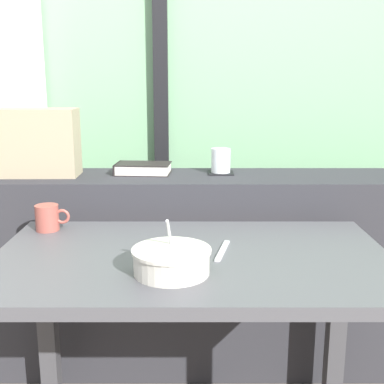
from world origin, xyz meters
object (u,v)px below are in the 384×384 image
object	(u,v)px
closed_book	(145,168)
throw_pillow	(39,143)
coaster_square	(223,173)
juice_glass	(223,162)
fork_utensil	(225,251)
ceramic_mug	(50,217)
soup_bowl	(174,261)
breakfast_table	(194,290)

from	to	relation	value
closed_book	throw_pillow	xyz separation A→B (m)	(-0.41, -0.04, 0.11)
coaster_square	throw_pillow	size ratio (longest dim) A/B	0.31
juice_glass	closed_book	world-z (taller)	juice_glass
fork_utensil	ceramic_mug	size ratio (longest dim) A/B	1.50
closed_book	throw_pillow	size ratio (longest dim) A/B	0.71
coaster_square	soup_bowl	xyz separation A→B (m)	(-0.17, -0.76, -0.09)
throw_pillow	closed_book	bearing A→B (deg)	6.09
throw_pillow	soup_bowl	bearing A→B (deg)	-52.21
throw_pillow	fork_utensil	distance (m)	0.92
throw_pillow	soup_bowl	distance (m)	0.92
closed_book	ceramic_mug	xyz separation A→B (m)	(-0.28, -0.39, -0.09)
coaster_square	juice_glass	bearing A→B (deg)	0.00
breakfast_table	soup_bowl	world-z (taller)	soup_bowl
juice_glass	soup_bowl	world-z (taller)	juice_glass
coaster_square	ceramic_mug	size ratio (longest dim) A/B	0.88
throw_pillow	breakfast_table	bearing A→B (deg)	-43.60
juice_glass	soup_bowl	xyz separation A→B (m)	(-0.17, -0.76, -0.13)
coaster_square	fork_utensil	distance (m)	0.61
breakfast_table	closed_book	size ratio (longest dim) A/B	5.00
coaster_square	fork_utensil	bearing A→B (deg)	-92.57
soup_bowl	closed_book	bearing A→B (deg)	100.87
breakfast_table	throw_pillow	distance (m)	0.91
coaster_square	ceramic_mug	world-z (taller)	coaster_square
juice_glass	soup_bowl	bearing A→B (deg)	-102.47
closed_book	ceramic_mug	world-z (taller)	closed_book
juice_glass	ceramic_mug	distance (m)	0.72
breakfast_table	closed_book	xyz separation A→B (m)	(-0.20, 0.62, 0.25)
breakfast_table	ceramic_mug	world-z (taller)	ceramic_mug
juice_glass	fork_utensil	bearing A→B (deg)	-92.57
throw_pillow	soup_bowl	xyz separation A→B (m)	(0.55, -0.71, -0.21)
breakfast_table	closed_book	world-z (taller)	closed_book
soup_bowl	fork_utensil	xyz separation A→B (m)	(0.14, 0.16, -0.03)
throw_pillow	coaster_square	bearing A→B (deg)	3.68
breakfast_table	fork_utensil	xyz separation A→B (m)	(0.09, 0.02, 0.11)
juice_glass	fork_utensil	xyz separation A→B (m)	(-0.03, -0.60, -0.16)
breakfast_table	closed_book	bearing A→B (deg)	107.71
closed_book	soup_bowl	world-z (taller)	closed_book
coaster_square	closed_book	bearing A→B (deg)	-179.48
juice_glass	throw_pillow	size ratio (longest dim) A/B	0.30
soup_bowl	coaster_square	bearing A→B (deg)	77.53
soup_bowl	ceramic_mug	distance (m)	0.56
throw_pillow	ceramic_mug	bearing A→B (deg)	-69.19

